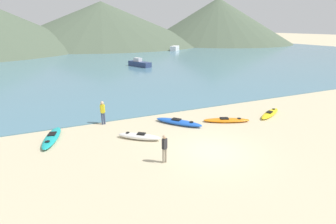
{
  "coord_description": "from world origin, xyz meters",
  "views": [
    {
      "loc": [
        -7.7,
        -11.01,
        6.67
      ],
      "look_at": [
        -0.04,
        6.03,
        0.5
      ],
      "focal_mm": 28.0,
      "sensor_mm": 36.0,
      "label": 1
    }
  ],
  "objects_px": {
    "kayak_on_sand_4": "(270,113)",
    "moored_boat_3": "(175,48)",
    "kayak_on_sand_3": "(52,137)",
    "person_near_foreground": "(165,147)",
    "kayak_on_sand_0": "(179,122)",
    "kayak_on_sand_2": "(139,136)",
    "person_near_waterline": "(103,111)",
    "moored_boat_1": "(139,63)",
    "kayak_on_sand_1": "(226,120)"
  },
  "relations": [
    {
      "from": "person_near_waterline",
      "to": "kayak_on_sand_2",
      "type": "bearing_deg",
      "value": -66.76
    },
    {
      "from": "kayak_on_sand_3",
      "to": "moored_boat_1",
      "type": "xyz_separation_m",
      "value": [
        14.42,
        26.59,
        0.39
      ]
    },
    {
      "from": "person_near_waterline",
      "to": "moored_boat_3",
      "type": "distance_m",
      "value": 57.67
    },
    {
      "from": "kayak_on_sand_0",
      "to": "person_near_waterline",
      "type": "distance_m",
      "value": 5.4
    },
    {
      "from": "kayak_on_sand_3",
      "to": "person_near_foreground",
      "type": "distance_m",
      "value": 7.53
    },
    {
      "from": "person_near_waterline",
      "to": "kayak_on_sand_3",
      "type": "bearing_deg",
      "value": -157.61
    },
    {
      "from": "kayak_on_sand_1",
      "to": "person_near_foreground",
      "type": "relative_size",
      "value": 2.23
    },
    {
      "from": "kayak_on_sand_0",
      "to": "moored_boat_3",
      "type": "height_order",
      "value": "moored_boat_3"
    },
    {
      "from": "kayak_on_sand_2",
      "to": "kayak_on_sand_3",
      "type": "relative_size",
      "value": 0.73
    },
    {
      "from": "kayak_on_sand_2",
      "to": "moored_boat_3",
      "type": "xyz_separation_m",
      "value": [
        27.84,
        53.15,
        0.51
      ]
    },
    {
      "from": "kayak_on_sand_0",
      "to": "person_near_foreground",
      "type": "distance_m",
      "value": 5.57
    },
    {
      "from": "kayak_on_sand_0",
      "to": "person_near_foreground",
      "type": "xyz_separation_m",
      "value": [
        -3.08,
        -4.59,
        0.7
      ]
    },
    {
      "from": "person_near_foreground",
      "to": "person_near_waterline",
      "type": "relative_size",
      "value": 0.9
    },
    {
      "from": "person_near_foreground",
      "to": "person_near_waterline",
      "type": "bearing_deg",
      "value": 104.62
    },
    {
      "from": "kayak_on_sand_2",
      "to": "person_near_waterline",
      "type": "distance_m",
      "value": 3.9
    },
    {
      "from": "kayak_on_sand_0",
      "to": "person_near_waterline",
      "type": "relative_size",
      "value": 1.89
    },
    {
      "from": "kayak_on_sand_4",
      "to": "kayak_on_sand_0",
      "type": "bearing_deg",
      "value": 171.25
    },
    {
      "from": "kayak_on_sand_3",
      "to": "kayak_on_sand_4",
      "type": "distance_m",
      "value": 15.8
    },
    {
      "from": "person_near_foreground",
      "to": "kayak_on_sand_0",
      "type": "bearing_deg",
      "value": 56.13
    },
    {
      "from": "kayak_on_sand_4",
      "to": "moored_boat_1",
      "type": "xyz_separation_m",
      "value": [
        -1.26,
        28.53,
        0.41
      ]
    },
    {
      "from": "person_near_foreground",
      "to": "moored_boat_1",
      "type": "bearing_deg",
      "value": 73.92
    },
    {
      "from": "kayak_on_sand_0",
      "to": "kayak_on_sand_3",
      "type": "relative_size",
      "value": 0.92
    },
    {
      "from": "kayak_on_sand_4",
      "to": "person_near_foreground",
      "type": "distance_m",
      "value": 11.06
    },
    {
      "from": "kayak_on_sand_4",
      "to": "person_near_waterline",
      "type": "bearing_deg",
      "value": 164.7
    },
    {
      "from": "kayak_on_sand_0",
      "to": "kayak_on_sand_2",
      "type": "relative_size",
      "value": 1.26
    },
    {
      "from": "kayak_on_sand_1",
      "to": "kayak_on_sand_2",
      "type": "distance_m",
      "value": 6.77
    },
    {
      "from": "kayak_on_sand_0",
      "to": "kayak_on_sand_2",
      "type": "distance_m",
      "value": 3.59
    },
    {
      "from": "person_near_waterline",
      "to": "moored_boat_3",
      "type": "relative_size",
      "value": 0.4
    },
    {
      "from": "moored_boat_3",
      "to": "kayak_on_sand_2",
      "type": "bearing_deg",
      "value": -117.65
    },
    {
      "from": "kayak_on_sand_1",
      "to": "kayak_on_sand_3",
      "type": "relative_size",
      "value": 0.98
    },
    {
      "from": "kayak_on_sand_2",
      "to": "person_near_foreground",
      "type": "bearing_deg",
      "value": -85.33
    },
    {
      "from": "kayak_on_sand_0",
      "to": "kayak_on_sand_4",
      "type": "bearing_deg",
      "value": -8.75
    },
    {
      "from": "moored_boat_1",
      "to": "moored_boat_3",
      "type": "relative_size",
      "value": 1.11
    },
    {
      "from": "kayak_on_sand_3",
      "to": "person_near_foreground",
      "type": "relative_size",
      "value": 2.27
    },
    {
      "from": "kayak_on_sand_0",
      "to": "moored_boat_3",
      "type": "distance_m",
      "value": 57.35
    },
    {
      "from": "person_near_foreground",
      "to": "kayak_on_sand_3",
      "type": "bearing_deg",
      "value": 133.98
    },
    {
      "from": "kayak_on_sand_3",
      "to": "person_near_foreground",
      "type": "bearing_deg",
      "value": -46.02
    },
    {
      "from": "kayak_on_sand_0",
      "to": "kayak_on_sand_1",
      "type": "relative_size",
      "value": 0.94
    },
    {
      "from": "kayak_on_sand_2",
      "to": "moored_boat_3",
      "type": "height_order",
      "value": "moored_boat_3"
    },
    {
      "from": "person_near_waterline",
      "to": "moored_boat_3",
      "type": "xyz_separation_m",
      "value": [
        29.35,
        49.64,
        -0.28
      ]
    },
    {
      "from": "moored_boat_1",
      "to": "kayak_on_sand_4",
      "type": "bearing_deg",
      "value": -87.47
    },
    {
      "from": "moored_boat_1",
      "to": "moored_boat_3",
      "type": "bearing_deg",
      "value": 53.12
    },
    {
      "from": "kayak_on_sand_4",
      "to": "person_near_foreground",
      "type": "xyz_separation_m",
      "value": [
        -10.48,
        -3.45,
        0.73
      ]
    },
    {
      "from": "kayak_on_sand_2",
      "to": "moored_boat_3",
      "type": "distance_m",
      "value": 60.0
    },
    {
      "from": "kayak_on_sand_4",
      "to": "person_near_waterline",
      "type": "height_order",
      "value": "person_near_waterline"
    },
    {
      "from": "kayak_on_sand_4",
      "to": "moored_boat_3",
      "type": "relative_size",
      "value": 0.75
    },
    {
      "from": "kayak_on_sand_0",
      "to": "person_near_waterline",
      "type": "height_order",
      "value": "person_near_waterline"
    },
    {
      "from": "kayak_on_sand_3",
      "to": "moored_boat_3",
      "type": "relative_size",
      "value": 0.82
    },
    {
      "from": "kayak_on_sand_2",
      "to": "kayak_on_sand_4",
      "type": "relative_size",
      "value": 0.79
    },
    {
      "from": "kayak_on_sand_3",
      "to": "kayak_on_sand_1",
      "type": "bearing_deg",
      "value": -8.54
    }
  ]
}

